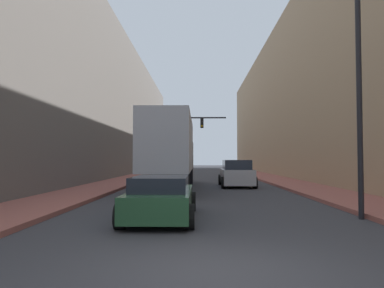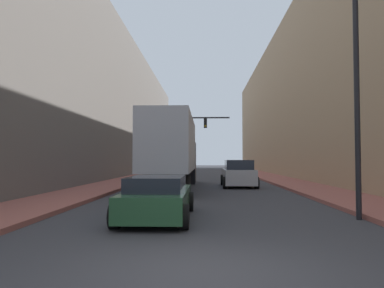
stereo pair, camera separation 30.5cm
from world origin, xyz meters
TOP-DOWN VIEW (x-y plane):
  - ground_plane at (0.00, 0.00)m, footprint 200.00×200.00m
  - sidewalk_right at (6.07, 30.00)m, footprint 2.89×80.00m
  - sidewalk_left at (-6.07, 30.00)m, footprint 2.89×80.00m
  - building_right at (10.51, 30.00)m, footprint 6.00×80.00m
  - building_left at (-10.51, 30.00)m, footprint 6.00×80.00m
  - semi_truck at (-1.88, 16.49)m, footprint 2.40×12.81m
  - sedan_car at (-1.35, 5.22)m, footprint 1.98×4.59m
  - suv_car at (2.13, 17.99)m, footprint 2.11×4.46m
  - traffic_signal_gantry at (-2.77, 29.11)m, footprint 6.87×0.35m
  - street_lamp at (4.47, 5.26)m, footprint 0.44×0.44m

SIDE VIEW (x-z plane):
  - ground_plane at x=0.00m, z-range 0.00..0.00m
  - sidewalk_right at x=6.07m, z-range 0.00..0.15m
  - sidewalk_left at x=-6.07m, z-range 0.00..0.15m
  - sedan_car at x=-1.35m, z-range -0.01..1.24m
  - suv_car at x=2.13m, z-range -0.04..1.65m
  - semi_truck at x=-1.88m, z-range 0.24..4.29m
  - traffic_signal_gantry at x=-2.77m, z-range 1.18..7.10m
  - street_lamp at x=4.47m, z-range 1.00..8.57m
  - building_left at x=-10.51m, z-range 0.00..14.34m
  - building_right at x=10.51m, z-range 0.00..15.30m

